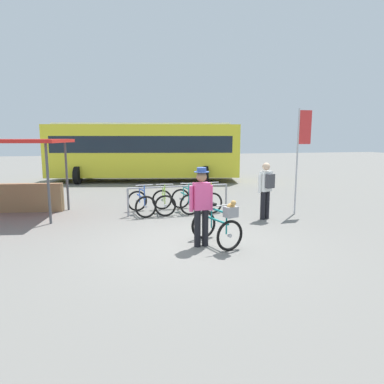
{
  "coord_description": "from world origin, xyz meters",
  "views": [
    {
      "loc": [
        -1.77,
        -7.06,
        2.35
      ],
      "look_at": [
        0.25,
        1.04,
        1.0
      ],
      "focal_mm": 31.7,
      "sensor_mm": 36.0,
      "label": 1
    }
  ],
  "objects": [
    {
      "name": "racked_bike_teal",
      "position": [
        0.58,
        3.3,
        0.37
      ],
      "size": [
        0.74,
        1.16,
        0.98
      ],
      "color": "black",
      "rests_on": "ground"
    },
    {
      "name": "banner_flag",
      "position": [
        3.93,
        2.14,
        2.23
      ],
      "size": [
        0.45,
        0.05,
        3.2
      ],
      "color": "#B2B2B7",
      "rests_on": "ground"
    },
    {
      "name": "market_stall",
      "position": [
        -4.45,
        4.13,
        1.39
      ],
      "size": [
        3.43,
        2.76,
        2.3
      ],
      "color": "#4C4C51",
      "rests_on": "ground"
    },
    {
      "name": "racked_bike_yellow",
      "position": [
        1.28,
        3.33,
        0.37
      ],
      "size": [
        0.82,
        1.2,
        0.98
      ],
      "color": "black",
      "rests_on": "ground"
    },
    {
      "name": "racked_bike_blue",
      "position": [
        -0.82,
        3.24,
        0.37
      ],
      "size": [
        0.84,
        1.21,
        0.98
      ],
      "color": "black",
      "rests_on": "ground"
    },
    {
      "name": "bus_distant",
      "position": [
        0.16,
        11.41,
        1.74
      ],
      "size": [
        10.3,
        4.77,
        3.08
      ],
      "color": "yellow",
      "rests_on": "ground"
    },
    {
      "name": "racked_bike_lime",
      "position": [
        -0.12,
        3.27,
        0.37
      ],
      "size": [
        0.73,
        1.14,
        0.97
      ],
      "color": "black",
      "rests_on": "ground"
    },
    {
      "name": "pedestrian_with_backpack",
      "position": [
        2.61,
        1.74,
        0.94
      ],
      "size": [
        0.5,
        0.42,
        1.64
      ],
      "color": "black",
      "rests_on": "ground"
    },
    {
      "name": "featured_bicycle",
      "position": [
        0.53,
        -0.27,
        0.49
      ],
      "size": [
        0.94,
        1.25,
        1.09
      ],
      "color": "black",
      "rests_on": "ground"
    },
    {
      "name": "bike_rack_rail",
      "position": [
        0.34,
        3.11,
        0.66
      ],
      "size": [
        3.21,
        0.19,
        0.88
      ],
      "color": "#99999E",
      "rests_on": "ground"
    },
    {
      "name": "ground_plane",
      "position": [
        0.0,
        0.0,
        0.0
      ],
      "size": [
        80.0,
        80.0,
        0.0
      ],
      "primitive_type": "plane",
      "color": "slate"
    },
    {
      "name": "person_with_featured_bike",
      "position": [
        0.14,
        -0.2,
        0.95
      ],
      "size": [
        0.53,
        0.32,
        1.72
      ],
      "color": "black",
      "rests_on": "ground"
    }
  ]
}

